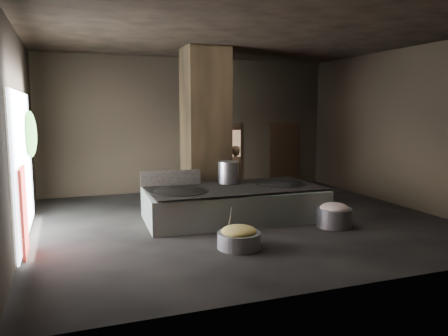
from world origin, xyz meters
name	(u,v)px	position (x,y,z in m)	size (l,w,h in m)	color
floor	(240,222)	(0.00, 0.00, -0.05)	(10.00, 9.00, 0.10)	black
ceiling	(241,35)	(0.00, 0.00, 4.55)	(10.00, 9.00, 0.10)	black
back_wall	(190,125)	(0.00, 4.55, 2.25)	(10.00, 0.10, 4.50)	black
front_wall	(354,145)	(0.00, -4.55, 2.25)	(10.00, 0.10, 4.50)	black
left_wall	(15,135)	(-5.05, 0.00, 2.25)	(0.10, 9.00, 4.50)	black
right_wall	(403,128)	(5.05, 0.00, 2.25)	(0.10, 9.00, 4.50)	black
pillar	(205,128)	(-0.30, 1.90, 2.25)	(1.20, 1.20, 4.50)	black
hearth_platform	(234,204)	(-0.11, 0.12, 0.39)	(4.45, 2.13, 0.77)	#B4C8B4
platform_cap	(234,188)	(-0.11, 0.12, 0.82)	(4.35, 2.09, 0.03)	black
wok_left	(179,194)	(-1.56, 0.07, 0.75)	(1.40, 1.40, 0.39)	black
wok_left_rim	(179,191)	(-1.56, 0.07, 0.82)	(1.43, 1.43, 0.05)	black
wok_right	(281,187)	(1.24, 0.17, 0.75)	(1.30, 1.30, 0.37)	black
wok_right_rim	(281,184)	(1.24, 0.17, 0.82)	(1.33, 1.33, 0.05)	black
stock_pot	(228,172)	(-0.06, 0.67, 1.13)	(0.54, 0.54, 0.58)	#95969C
splash_guard	(171,178)	(-1.56, 0.87, 1.03)	(1.55, 0.06, 0.39)	black
cook	(234,173)	(0.79, 2.39, 0.84)	(0.61, 0.39, 1.67)	olive
veg_basin	(239,240)	(-0.87, -2.10, 0.16)	(0.88, 0.88, 0.32)	gray
veg_fill	(239,231)	(-0.87, -2.10, 0.35)	(0.72, 0.72, 0.22)	#92A851
ladle	(229,220)	(-1.02, -1.95, 0.55)	(0.03, 0.03, 0.69)	#95969C
meat_basin	(334,217)	(1.87, -1.38, 0.23)	(0.82, 0.82, 0.45)	gray
meat_fill	(334,208)	(1.87, -1.38, 0.45)	(0.68, 0.68, 0.26)	tan
doorway_near	(224,157)	(1.20, 4.45, 1.10)	(1.18, 0.08, 2.38)	black
doorway_near_glow	(229,158)	(1.38, 4.42, 1.05)	(0.84, 0.04, 2.00)	#8C6647
doorway_far	(284,155)	(3.60, 4.45, 1.10)	(1.18, 0.08, 2.38)	black
doorway_far_glow	(286,156)	(3.68, 4.51, 1.05)	(0.85, 0.04, 2.00)	#8C6647
left_opening	(23,165)	(-4.95, 0.20, 1.60)	(0.04, 4.20, 3.10)	white
pavilion_sliver	(24,212)	(-4.88, -1.10, 0.85)	(0.05, 0.90, 1.70)	maroon
tree_silhouette	(30,134)	(-4.85, 1.30, 2.20)	(0.28, 1.10, 1.10)	#194714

